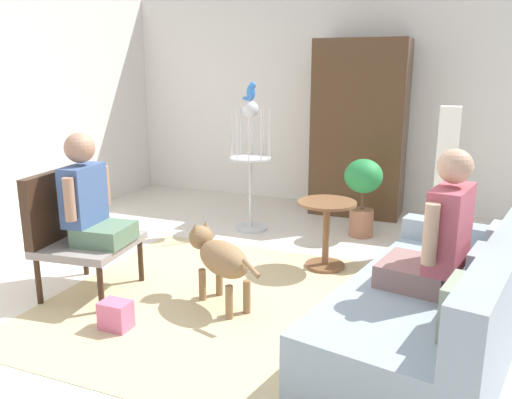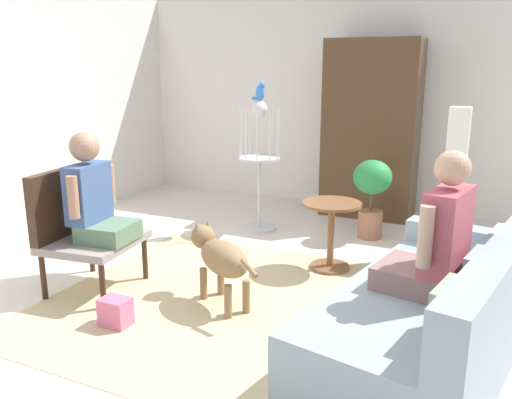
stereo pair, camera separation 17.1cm
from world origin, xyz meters
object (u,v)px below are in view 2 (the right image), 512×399
(parrot, at_px, (260,92))
(handbag, at_px, (116,312))
(person_on_armchair, at_px, (94,197))
(round_end_table, at_px, (331,229))
(potted_plant, at_px, (372,189))
(column_lamp, at_px, (454,186))
(bird_cage_stand, at_px, (259,161))
(couch, at_px, (438,315))
(armchair, at_px, (78,223))
(armoire_cabinet, at_px, (371,130))
(dog, at_px, (220,257))
(person_on_couch, at_px, (436,239))

(parrot, height_order, handbag, parrot)
(person_on_armchair, bearing_deg, round_end_table, 37.98)
(potted_plant, distance_m, column_lamp, 0.86)
(bird_cage_stand, xyz_separation_m, handbag, (0.02, -2.42, -0.67))
(round_end_table, xyz_separation_m, bird_cage_stand, (-1.05, 0.78, 0.40))
(parrot, bearing_deg, bird_cage_stand, -180.00)
(person_on_armchair, xyz_separation_m, round_end_table, (1.54, 1.20, -0.40))
(couch, distance_m, parrot, 3.06)
(armchair, distance_m, armoire_cabinet, 3.54)
(couch, bearing_deg, potted_plant, 112.59)
(person_on_armchair, xyz_separation_m, column_lamp, (2.46, 1.93, -0.07))
(round_end_table, relative_size, potted_plant, 0.74)
(person_on_armchair, distance_m, dog, 1.09)
(parrot, bearing_deg, armoire_cabinet, 50.48)
(parrot, bearing_deg, person_on_couch, -44.01)
(dog, height_order, column_lamp, column_lamp)
(column_lamp, bearing_deg, round_end_table, -141.47)
(round_end_table, xyz_separation_m, handbag, (-1.03, -1.64, -0.27))
(person_on_couch, distance_m, dog, 1.56)
(column_lamp, bearing_deg, parrot, 178.47)
(potted_plant, bearing_deg, handbag, -113.41)
(dog, height_order, potted_plant, potted_plant)
(bird_cage_stand, height_order, potted_plant, bird_cage_stand)
(parrot, relative_size, potted_plant, 0.23)
(couch, height_order, column_lamp, column_lamp)
(dog, distance_m, parrot, 2.18)
(parrot, relative_size, armoire_cabinet, 0.09)
(armoire_cabinet, bearing_deg, round_end_table, -86.45)
(armchair, height_order, bird_cage_stand, bird_cage_stand)
(person_on_armchair, bearing_deg, armoire_cabinet, 65.39)
(armchair, bearing_deg, column_lamp, 36.62)
(couch, xyz_separation_m, person_on_armchair, (-2.55, -0.06, 0.48))
(armchair, bearing_deg, person_on_couch, 1.38)
(couch, relative_size, handbag, 10.61)
(armchair, distance_m, handbag, 0.91)
(column_lamp, bearing_deg, person_on_armchair, -141.81)
(armchair, relative_size, person_on_armchair, 1.14)
(bird_cage_stand, bearing_deg, armchair, -108.21)
(person_on_armchair, distance_m, potted_plant, 2.77)
(couch, height_order, bird_cage_stand, bird_cage_stand)
(column_lamp, relative_size, armoire_cabinet, 0.68)
(person_on_couch, xyz_separation_m, armoire_cabinet, (-1.08, 3.06, 0.26))
(person_on_armchair, relative_size, parrot, 4.39)
(person_on_couch, height_order, bird_cage_stand, bird_cage_stand)
(bird_cage_stand, bearing_deg, person_on_armchair, -103.88)
(couch, distance_m, round_end_table, 1.53)
(potted_plant, bearing_deg, person_on_armchair, -126.86)
(handbag, bearing_deg, bird_cage_stand, 90.53)
(person_on_couch, bearing_deg, person_on_armchair, -178.95)
(person_on_armchair, height_order, potted_plant, person_on_armchair)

